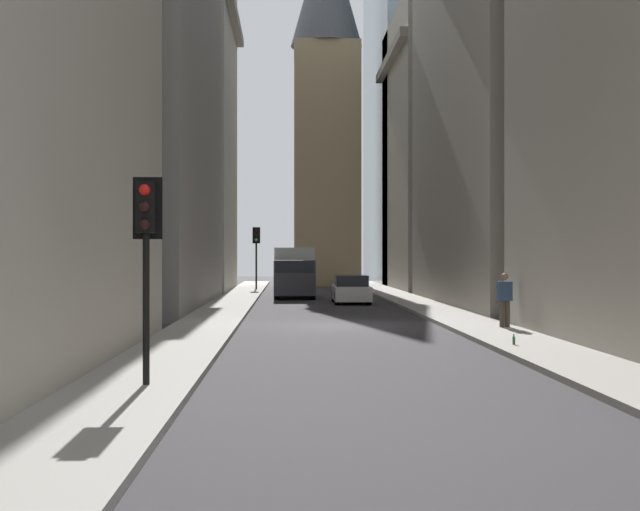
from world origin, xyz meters
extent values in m
plane|color=#302D30|center=(0.00, 0.00, 0.00)|extent=(135.00, 135.00, 0.00)
cube|color=gray|center=(0.00, 4.50, 0.07)|extent=(90.00, 2.20, 0.14)
cube|color=gray|center=(0.00, -4.50, 0.07)|extent=(90.00, 2.20, 0.14)
cube|color=gray|center=(11.04, -10.60, 12.34)|extent=(18.82, 10.00, 24.68)
cube|color=#A8A091|center=(29.22, -10.60, 9.59)|extent=(13.97, 10.00, 19.19)
cube|color=gray|center=(29.22, -5.35, 16.17)|extent=(13.97, 0.50, 0.60)
cube|color=#B7B2A5|center=(28.02, 10.60, 11.10)|extent=(12.79, 10.00, 22.20)
cube|color=#9C978C|center=(28.02, 5.35, 18.44)|extent=(12.79, 0.50, 0.60)
cube|color=gray|center=(10.59, 10.60, 11.67)|extent=(18.89, 10.00, 23.33)
cube|color=#9E8966|center=(37.05, -1.27, 9.47)|extent=(5.11, 5.11, 18.94)
cube|color=silver|center=(19.98, 1.40, 1.54)|extent=(4.60, 2.25, 2.60)
cube|color=#38383D|center=(16.78, 1.40, 1.19)|extent=(1.90, 2.25, 1.90)
cube|color=black|center=(16.78, 1.40, 1.79)|extent=(1.92, 2.09, 0.64)
cylinder|color=black|center=(16.78, 0.41, 0.44)|extent=(0.88, 0.28, 0.88)
cylinder|color=black|center=(16.78, 2.38, 0.44)|extent=(0.88, 0.28, 0.88)
cylinder|color=black|center=(21.38, 0.41, 0.44)|extent=(0.88, 0.28, 0.88)
cylinder|color=black|center=(21.38, 2.38, 0.44)|extent=(0.88, 0.28, 0.88)
cube|color=silver|center=(13.27, -1.40, 0.53)|extent=(4.30, 1.78, 0.70)
cube|color=black|center=(13.07, -1.40, 1.15)|extent=(2.10, 1.58, 0.54)
cylinder|color=black|center=(14.62, -2.18, 0.32)|extent=(0.64, 0.22, 0.64)
cylinder|color=black|center=(14.62, -0.62, 0.32)|extent=(0.64, 0.22, 0.64)
cylinder|color=black|center=(11.92, -2.18, 0.32)|extent=(0.64, 0.22, 0.64)
cylinder|color=black|center=(11.92, -0.62, 0.32)|extent=(0.64, 0.22, 0.64)
cylinder|color=black|center=(-13.59, 4.24, 1.47)|extent=(0.12, 0.12, 2.65)
cube|color=black|center=(-13.59, 4.24, 3.24)|extent=(0.28, 0.32, 0.90)
cube|color=black|center=(-13.44, 4.24, 3.24)|extent=(0.03, 0.52, 1.10)
sphere|color=red|center=(-13.75, 4.24, 3.54)|extent=(0.20, 0.20, 0.20)
sphere|color=black|center=(-13.75, 4.24, 3.24)|extent=(0.20, 0.20, 0.20)
sphere|color=black|center=(-13.75, 4.24, 2.94)|extent=(0.20, 0.20, 0.20)
cylinder|color=black|center=(27.98, 3.92, 1.73)|extent=(0.12, 0.12, 3.19)
cube|color=black|center=(27.98, 3.92, 3.78)|extent=(0.28, 0.32, 0.90)
cube|color=black|center=(28.13, 3.92, 3.78)|extent=(0.03, 0.52, 1.10)
sphere|color=black|center=(27.82, 3.92, 4.08)|extent=(0.20, 0.20, 0.20)
sphere|color=black|center=(27.82, 3.92, 3.78)|extent=(0.20, 0.20, 0.20)
sphere|color=green|center=(27.82, 3.92, 3.48)|extent=(0.20, 0.20, 0.20)
cylinder|color=#473D33|center=(-2.30, -5.18, 0.56)|extent=(0.16, 0.16, 0.84)
cylinder|color=#473D33|center=(-2.30, -5.01, 0.56)|extent=(0.16, 0.16, 0.84)
cube|color=navy|center=(-2.30, -5.10, 1.28)|extent=(0.26, 0.44, 0.61)
sphere|color=#936B4C|center=(-2.30, -5.10, 1.74)|extent=(0.22, 0.22, 0.22)
cylinder|color=#236033|center=(-7.41, -3.98, 0.24)|extent=(0.07, 0.07, 0.20)
cylinder|color=#236033|center=(-7.41, -3.98, 0.38)|extent=(0.03, 0.03, 0.07)
camera|label=1|loc=(-28.19, 1.74, 2.40)|focal=46.44mm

